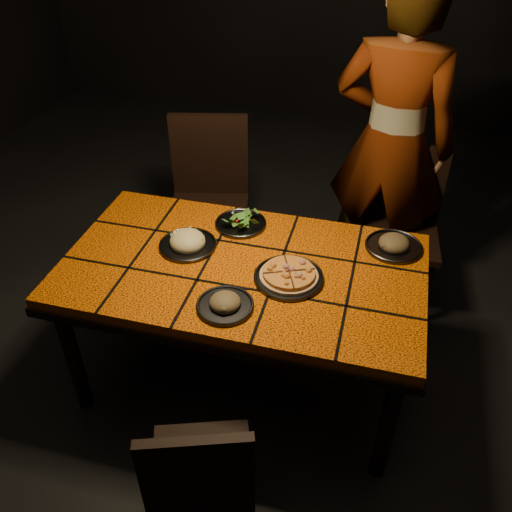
% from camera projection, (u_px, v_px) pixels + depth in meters
% --- Properties ---
extents(room_shell, '(6.04, 7.04, 3.08)m').
position_uv_depth(room_shell, '(239.00, 102.00, 1.95)').
color(room_shell, black).
rests_on(room_shell, ground).
extents(dining_table, '(1.62, 0.92, 0.75)m').
position_uv_depth(dining_table, '(243.00, 279.00, 2.45)').
color(dining_table, '#EA6007').
rests_on(dining_table, ground).
extents(chair_near, '(0.47, 0.47, 0.82)m').
position_uv_depth(chair_near, '(201.00, 476.00, 1.91)').
color(chair_near, black).
rests_on(chair_near, ground).
extents(chair_far_left, '(0.55, 0.55, 1.02)m').
position_uv_depth(chair_far_left, '(209.00, 191.00, 3.24)').
color(chair_far_left, black).
rests_on(chair_far_left, ground).
extents(chair_far_right, '(0.45, 0.45, 0.94)m').
position_uv_depth(chair_far_right, '(402.00, 218.00, 3.09)').
color(chair_far_right, black).
rests_on(chair_far_right, ground).
extents(diner, '(0.74, 0.55, 1.86)m').
position_uv_depth(diner, '(391.00, 144.00, 2.95)').
color(diner, brown).
rests_on(diner, ground).
extents(plate_pizza, '(0.33, 0.33, 0.04)m').
position_uv_depth(plate_pizza, '(289.00, 276.00, 2.32)').
color(plate_pizza, '#38383D').
rests_on(plate_pizza, dining_table).
extents(plate_pasta, '(0.27, 0.27, 0.09)m').
position_uv_depth(plate_pasta, '(188.00, 243.00, 2.50)').
color(plate_pasta, '#38383D').
rests_on(plate_pasta, dining_table).
extents(plate_salad, '(0.25, 0.25, 0.07)m').
position_uv_depth(plate_salad, '(241.00, 221.00, 2.64)').
color(plate_salad, '#38383D').
rests_on(plate_salad, dining_table).
extents(plate_mushroom_a, '(0.23, 0.23, 0.08)m').
position_uv_depth(plate_mushroom_a, '(225.00, 303.00, 2.17)').
color(plate_mushroom_a, '#38383D').
rests_on(plate_mushroom_a, dining_table).
extents(plate_mushroom_b, '(0.26, 0.26, 0.09)m').
position_uv_depth(plate_mushroom_b, '(394.00, 244.00, 2.49)').
color(plate_mushroom_b, '#38383D').
rests_on(plate_mushroom_b, dining_table).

